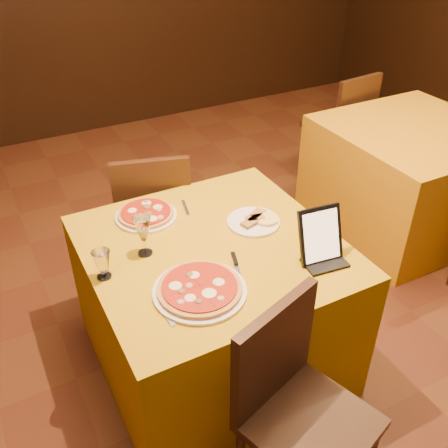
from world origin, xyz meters
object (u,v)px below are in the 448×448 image
side_table (407,178)px  tablet (320,235)px  main_table (213,306)px  pizza_near (200,289)px  wine_glass (144,236)px  chair_main_far (153,214)px  pizza_far (146,215)px  water_glass (102,265)px  chair_side_far (336,126)px  chair_main_near (311,424)px

side_table → tablet: 1.73m
main_table → pizza_near: 0.50m
main_table → wine_glass: (-0.29, 0.08, 0.47)m
wine_glass → tablet: bearing=-30.1°
chair_main_far → pizza_near: (-0.19, -1.06, 0.31)m
side_table → pizza_far: bearing=-175.2°
main_table → tablet: (0.36, -0.30, 0.49)m
tablet → water_glass: bearing=166.9°
wine_glass → water_glass: bearing=-161.0°
wine_glass → main_table: bearing=-15.9°
chair_main_far → tablet: 1.22m
pizza_near → chair_main_far: bearing=80.1°
side_table → water_glass: size_ratio=8.46×
chair_side_far → tablet: 2.22m
tablet → main_table: bearing=147.5°
side_table → chair_main_far: bearing=171.2°
chair_side_far → water_glass: 2.68m
side_table → wine_glass: wine_glass is taller
main_table → side_table: same height
chair_side_far → pizza_far: bearing=20.2°
water_glass → tablet: (0.85, -0.31, 0.06)m
side_table → chair_main_far: 1.83m
side_table → chair_side_far: size_ratio=1.21×
side_table → chair_main_far: size_ratio=1.21×
tablet → pizza_far: bearing=136.7°
water_glass → tablet: 0.91m
chair_main_near → tablet: (0.36, 0.50, 0.41)m
chair_main_far → wine_glass: (-0.29, -0.72, 0.39)m
main_table → pizza_far: (-0.18, 0.35, 0.39)m
chair_side_far → pizza_near: size_ratio=2.42×
pizza_far → water_glass: (-0.31, -0.34, 0.05)m
pizza_far → side_table: bearing=4.8°
side_table → chair_main_far: chair_main_far is taller
chair_main_near → water_glass: size_ratio=7.00×
main_table → pizza_far: bearing=117.2°
side_table → chair_main_near: bearing=-144.0°
side_table → chair_main_near: chair_main_near is taller
main_table → water_glass: bearing=178.8°
chair_side_far → wine_glass: bearing=24.8°
chair_main_far → wine_glass: wine_glass is taller
pizza_near → pizza_far: bearing=89.6°
wine_glass → tablet: (0.65, -0.38, 0.03)m
pizza_far → chair_main_far: bearing=67.9°
side_table → pizza_near: size_ratio=2.93×
main_table → chair_main_near: bearing=-90.0°
chair_main_far → chair_side_far: (1.81, 0.54, 0.00)m
chair_side_far → pizza_far: chair_side_far is taller
chair_main_near → wine_glass: wine_glass is taller
main_table → wine_glass: 0.56m
chair_side_far → chair_main_far: bearing=10.4°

